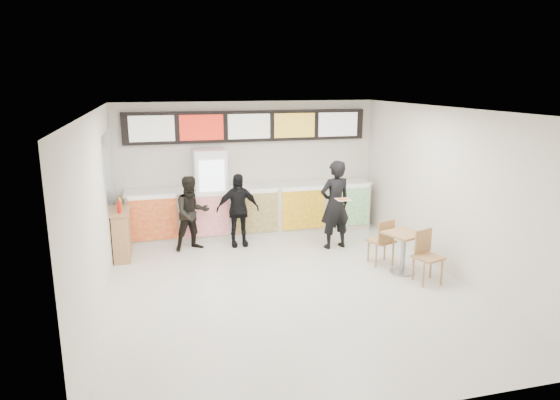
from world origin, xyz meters
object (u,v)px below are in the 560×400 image
object	(u,v)px
drinks_fridge	(211,194)
customer_left	(192,213)
service_counter	(253,210)
customer_mid	(238,210)
customer_main	(335,205)
cafe_table	(404,245)
condiment_ledge	(122,234)

from	to	relation	value
drinks_fridge	customer_left	bearing A→B (deg)	-123.84
service_counter	customer_left	distance (m)	1.60
drinks_fridge	customer_mid	world-z (taller)	drinks_fridge
customer_left	customer_mid	size ratio (longest dim) A/B	0.99
drinks_fridge	customer_main	distance (m)	2.77
customer_main	cafe_table	world-z (taller)	customer_main
customer_main	drinks_fridge	bearing A→B (deg)	-38.77
condiment_ledge	customer_mid	bearing A→B (deg)	4.66
service_counter	customer_left	world-z (taller)	customer_left
customer_main	customer_left	distance (m)	2.98
condiment_ledge	cafe_table	bearing A→B (deg)	-22.84
customer_left	service_counter	bearing A→B (deg)	11.09
condiment_ledge	customer_left	bearing A→B (deg)	7.06
condiment_ledge	drinks_fridge	bearing A→B (deg)	25.45
customer_mid	condiment_ledge	distance (m)	2.39
service_counter	customer_mid	xyz separation A→B (m)	(-0.46, -0.69, 0.21)
customer_main	customer_left	size ratio (longest dim) A/B	1.20
customer_main	customer_left	world-z (taller)	customer_main
customer_main	cafe_table	xyz separation A→B (m)	(0.72, -1.66, -0.40)
drinks_fridge	customer_main	world-z (taller)	drinks_fridge
customer_main	customer_mid	world-z (taller)	customer_main
customer_mid	condiment_ledge	world-z (taller)	customer_mid
customer_main	condiment_ledge	distance (m)	4.35
drinks_fridge	customer_mid	bearing A→B (deg)	-55.83
customer_main	customer_mid	size ratio (longest dim) A/B	1.19
customer_main	cafe_table	bearing A→B (deg)	103.87
service_counter	customer_left	bearing A→B (deg)	-153.51
customer_left	customer_mid	xyz separation A→B (m)	(0.96, 0.02, 0.00)
service_counter	condiment_ledge	size ratio (longest dim) A/B	4.75
customer_left	condiment_ledge	size ratio (longest dim) A/B	1.33
customer_left	customer_mid	bearing A→B (deg)	-14.24
cafe_table	customer_main	bearing A→B (deg)	93.77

